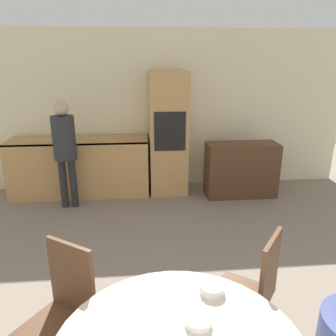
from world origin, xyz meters
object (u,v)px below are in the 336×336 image
sideboard (241,170)px  chair_far_right (255,289)px  bowl_near (198,322)px  oven_unit (168,134)px  chair_far_left (64,308)px  bowl_centre (212,289)px  person_standing (64,143)px

sideboard → chair_far_right: (-0.84, -2.99, 0.12)m
sideboard → bowl_near: sideboard is taller
oven_unit → chair_far_left: size_ratio=1.99×
chair_far_right → bowl_near: (-0.50, -0.50, 0.22)m
chair_far_right → bowl_centre: 0.50m
sideboard → chair_far_left: chair_far_left is taller
oven_unit → bowl_near: 3.79m
sideboard → chair_far_right: bearing=-105.6°
bowl_near → bowl_centre: 0.28m
sideboard → bowl_near: 3.75m
oven_unit → bowl_centre: 3.54m
person_standing → bowl_centre: (1.47, -3.03, -0.20)m
person_standing → bowl_centre: bearing=-64.0°
oven_unit → sideboard: oven_unit is taller
person_standing → bowl_centre: size_ratio=10.41×
chair_far_left → bowl_centre: 0.98m
person_standing → sideboard: bearing=4.5°
bowl_near → sideboard: bearing=69.0°
sideboard → chair_far_left: size_ratio=1.14×
oven_unit → chair_far_right: 3.33m
chair_far_left → chair_far_right: size_ratio=1.00×
chair_far_right → sideboard: bearing=-158.2°
oven_unit → bowl_centre: size_ratio=12.90×
bowl_near → bowl_centre: bowl_centre is taller
oven_unit → person_standing: bearing=-161.7°
sideboard → person_standing: 2.75m
bowl_near → oven_unit: bearing=87.2°
chair_far_left → chair_far_right: (1.31, 0.07, 0.00)m
chair_far_left → chair_far_right: 1.31m
sideboard → bowl_centre: (-1.21, -3.24, 0.35)m
person_standing → bowl_near: person_standing is taller
sideboard → bowl_near: size_ratio=7.70×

